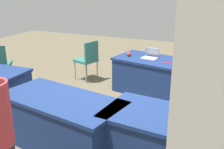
% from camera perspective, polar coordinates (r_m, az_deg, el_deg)
% --- Properties ---
extents(ground_plane, '(14.40, 14.40, 0.00)m').
position_cam_1_polar(ground_plane, '(4.52, -1.93, -11.20)').
color(ground_plane, brown).
extents(table_foreground, '(1.61, 1.17, 0.75)m').
position_cam_1_polar(table_foreground, '(5.87, 8.04, -0.14)').
color(table_foreground, navy).
rests_on(table_foreground, ground).
extents(table_mid_right, '(1.90, 1.15, 0.75)m').
position_cam_1_polar(table_mid_right, '(3.99, -10.34, -9.72)').
color(table_mid_right, navy).
rests_on(table_mid_right, ground).
extents(table_back_left, '(1.56, 1.01, 0.75)m').
position_cam_1_polar(table_back_left, '(3.54, 10.58, -13.77)').
color(table_back_left, navy).
rests_on(table_back_left, ground).
extents(chair_near_front, '(0.56, 0.56, 0.95)m').
position_cam_1_polar(chair_near_front, '(7.04, 16.17, 3.89)').
color(chair_near_front, '#9E9993').
rests_on(chair_near_front, ground).
extents(chair_tucked_right, '(0.55, 0.55, 0.96)m').
position_cam_1_polar(chair_tucked_right, '(6.50, -5.07, 3.49)').
color(chair_tucked_right, '#9E9993').
rests_on(chair_tucked_right, ground).
extents(chair_by_pillar, '(0.57, 0.57, 0.95)m').
position_cam_1_polar(chair_by_pillar, '(4.98, 21.07, -2.65)').
color(chair_by_pillar, '#9E9993').
rests_on(chair_by_pillar, ground).
extents(laptop_silver, '(0.36, 0.34, 0.21)m').
position_cam_1_polar(laptop_silver, '(5.78, 8.04, 3.81)').
color(laptop_silver, silver).
rests_on(laptop_silver, table_foreground).
extents(yarn_ball, '(0.09, 0.09, 0.09)m').
position_cam_1_polar(yarn_ball, '(5.88, 3.57, 4.29)').
color(yarn_ball, '#B2382D').
rests_on(yarn_ball, table_foreground).
extents(scissors_red, '(0.16, 0.14, 0.01)m').
position_cam_1_polar(scissors_red, '(5.47, 11.33, 2.39)').
color(scissors_red, red).
rests_on(scissors_red, table_foreground).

